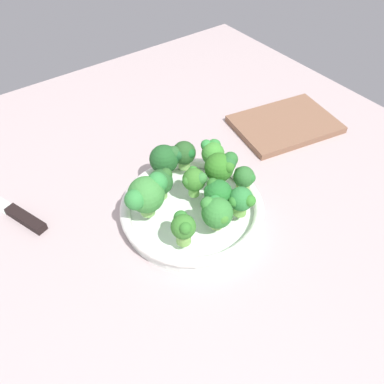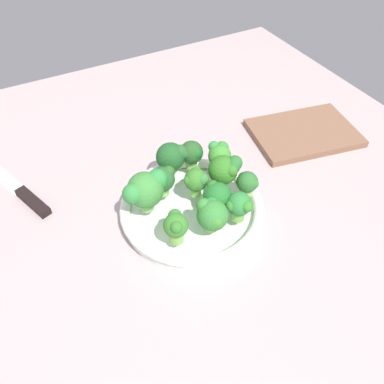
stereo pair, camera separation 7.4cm
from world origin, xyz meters
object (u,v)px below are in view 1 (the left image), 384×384
object	(u,v)px
broccoli_floret_6	(183,227)
cutting_board	(285,124)
broccoli_floret_7	(166,159)
broccoli_floret_0	(194,180)
broccoli_floret_10	(147,194)
broccoli_floret_1	(241,200)
broccoli_floret_4	(217,194)
broccoli_floret_8	(160,182)
broccoli_floret_2	(213,153)
broccoli_floret_9	(184,154)
broccoli_floret_5	(220,166)
broccoli_floret_11	(217,212)
bowl	(192,210)
broccoli_floret_3	(244,178)
knife	(10,209)

from	to	relation	value
broccoli_floret_6	cutting_board	xyz separation A→B (cm)	(-42.10, -16.44, -6.50)
broccoli_floret_7	cutting_board	bearing A→B (deg)	-179.90
broccoli_floret_0	broccoli_floret_10	bearing A→B (deg)	-5.92
broccoli_floret_1	broccoli_floret_4	size ratio (longest dim) A/B	0.95
broccoli_floret_8	broccoli_floret_7	bearing A→B (deg)	-132.70
broccoli_floret_2	broccoli_floret_9	bearing A→B (deg)	-39.39
broccoli_floret_7	cutting_board	size ratio (longest dim) A/B	0.27
broccoli_floret_7	broccoli_floret_5	bearing A→B (deg)	126.76
broccoli_floret_11	cutting_board	size ratio (longest dim) A/B	0.26
bowl	broccoli_floret_3	world-z (taller)	broccoli_floret_3
broccoli_floret_5	broccoli_floret_10	world-z (taller)	broccoli_floret_10
broccoli_floret_9	broccoli_floret_6	bearing A→B (deg)	54.11
broccoli_floret_7	cutting_board	xyz separation A→B (cm)	(-34.66, -0.06, -6.46)
broccoli_floret_0	broccoli_floret_8	bearing A→B (deg)	-30.50
broccoli_floret_0	broccoli_floret_7	world-z (taller)	broccoli_floret_7
broccoli_floret_3	knife	distance (cm)	46.26
broccoli_floret_2	broccoli_floret_6	size ratio (longest dim) A/B	1.08
broccoli_floret_1	knife	bearing A→B (deg)	-41.16
broccoli_floret_8	broccoli_floret_10	xyz separation A→B (cm)	(4.21, 2.23, 1.16)
broccoli_floret_8	broccoli_floret_6	bearing A→B (deg)	76.29
broccoli_floret_7	broccoli_floret_11	xyz separation A→B (cm)	(0.82, 17.03, 0.03)
broccoli_floret_5	cutting_board	bearing A→B (deg)	-162.38
broccoli_floret_7	cutting_board	distance (cm)	35.25
broccoli_floret_6	broccoli_floret_8	distance (cm)	11.63
broccoli_floret_4	cutting_board	world-z (taller)	broccoli_floret_4
broccoli_floret_1	broccoli_floret_7	size ratio (longest dim) A/B	0.92
broccoli_floret_5	broccoli_floret_10	size ratio (longest dim) A/B	0.83
broccoli_floret_2	broccoli_floret_10	distance (cm)	17.26
knife	cutting_board	world-z (taller)	cutting_board
broccoli_floret_2	broccoli_floret_8	xyz separation A→B (cm)	(12.81, 0.54, -0.38)
broccoli_floret_2	cutting_board	bearing A→B (deg)	-170.17
broccoli_floret_4	broccoli_floret_7	bearing A→B (deg)	-80.97
broccoli_floret_9	broccoli_floret_10	bearing A→B (deg)	26.79
broccoli_floret_6	broccoli_floret_11	distance (cm)	6.66
broccoli_floret_7	broccoli_floret_10	world-z (taller)	broccoli_floret_10
broccoli_floret_9	cutting_board	bearing A→B (deg)	-178.17
broccoli_floret_3	broccoli_floret_10	bearing A→B (deg)	-16.00
bowl	broccoli_floret_9	distance (cm)	11.60
broccoli_floret_7	broccoli_floret_9	xyz separation A→B (cm)	(-3.74, 0.93, -0.00)
broccoli_floret_3	broccoli_floret_6	size ratio (longest dim) A/B	0.83
broccoli_floret_10	broccoli_floret_11	world-z (taller)	broccoli_floret_10
broccoli_floret_8	cutting_board	size ratio (longest dim) A/B	0.25
cutting_board	broccoli_floret_3	bearing A→B (deg)	26.71
broccoli_floret_9	broccoli_floret_1	bearing A→B (deg)	92.81
broccoli_floret_1	broccoli_floret_11	xyz separation A→B (cm)	(5.36, -0.29, 0.17)
broccoli_floret_5	broccoli_floret_9	world-z (taller)	broccoli_floret_5
broccoli_floret_9	knife	size ratio (longest dim) A/B	0.24
broccoli_floret_7	broccoli_floret_11	distance (cm)	17.05
broccoli_floret_2	cutting_board	xyz separation A→B (cm)	(-26.52, -4.60, -6.91)
broccoli_floret_4	knife	world-z (taller)	broccoli_floret_4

